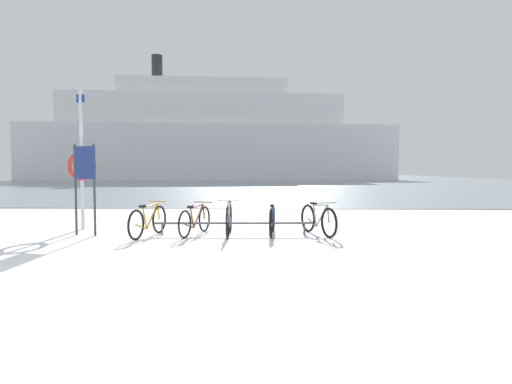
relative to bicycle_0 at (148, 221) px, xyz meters
name	(u,v)px	position (x,y,z in m)	size (l,w,h in m)	color
ground	(255,181)	(0.50, 50.84, -0.39)	(80.00, 132.00, 0.08)	white
bike_rack	(233,224)	(1.89, 0.24, -0.08)	(3.62, 0.23, 0.31)	#4C5156
bicycle_0	(148,221)	(0.00, 0.00, 0.00)	(0.53, 1.69, 0.77)	black
bicycle_1	(195,220)	(1.01, 0.28, -0.01)	(0.58, 1.64, 0.74)	black
bicycle_2	(229,219)	(1.80, 0.18, 0.03)	(0.46, 1.69, 0.84)	black
bicycle_3	(272,220)	(2.78, 0.40, -0.01)	(0.46, 1.68, 0.76)	black
bicycle_4	(318,220)	(3.84, 0.36, 0.00)	(0.73, 1.56, 0.78)	black
info_sign	(85,173)	(-1.48, 0.12, 1.07)	(0.54, 0.16, 2.09)	#33383D
rescue_post	(82,163)	(-2.01, 1.17, 1.33)	(0.75, 0.11, 3.53)	silver
ferry_ship	(210,139)	(-6.57, 56.40, 5.92)	(56.01, 15.51, 18.71)	white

